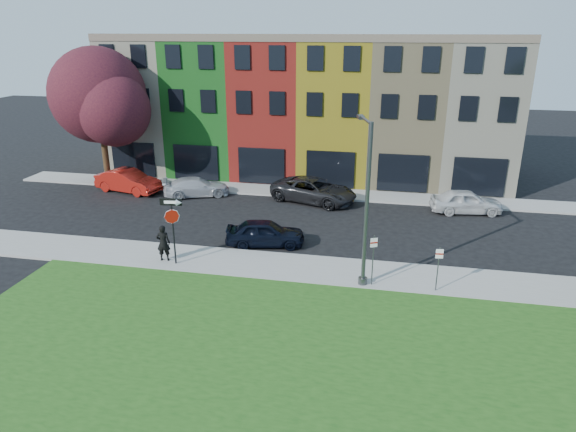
% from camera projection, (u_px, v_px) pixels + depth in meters
% --- Properties ---
extents(ground, '(120.00, 120.00, 0.00)m').
position_uv_depth(ground, '(284.00, 300.00, 21.81)').
color(ground, black).
rests_on(ground, ground).
extents(sidewalk_near, '(40.00, 3.00, 0.12)m').
position_uv_depth(sidewalk_near, '(338.00, 272.00, 24.18)').
color(sidewalk_near, gray).
rests_on(sidewalk_near, ground).
extents(sidewalk_far, '(40.00, 2.40, 0.12)m').
position_uv_depth(sidewalk_far, '(285.00, 191.00, 36.15)').
color(sidewalk_far, gray).
rests_on(sidewalk_far, ground).
extents(grass_park, '(40.00, 16.00, 0.10)m').
position_uv_depth(grass_park, '(512.00, 427.00, 14.79)').
color(grass_park, '#1E4A15').
rests_on(grass_park, ground).
extents(rowhouse_block, '(30.00, 10.12, 10.00)m').
position_uv_depth(rowhouse_block, '(307.00, 108.00, 40.05)').
color(rowhouse_block, beige).
rests_on(rowhouse_block, ground).
extents(stop_sign, '(1.05, 0.16, 3.32)m').
position_uv_depth(stop_sign, '(172.00, 218.00, 24.09)').
color(stop_sign, black).
rests_on(stop_sign, sidewalk_near).
extents(man, '(0.82, 0.67, 1.83)m').
position_uv_depth(man, '(163.00, 243.00, 24.94)').
color(man, black).
rests_on(man, sidewalk_near).
extents(sedan_near, '(3.13, 4.72, 1.41)m').
position_uv_depth(sedan_near, '(265.00, 233.00, 27.06)').
color(sedan_near, black).
rests_on(sedan_near, ground).
extents(parked_car_red, '(3.84, 5.55, 1.58)m').
position_uv_depth(parked_car_red, '(128.00, 181.00, 35.93)').
color(parked_car_red, maroon).
rests_on(parked_car_red, ground).
extents(parked_car_silver, '(5.05, 5.76, 1.29)m').
position_uv_depth(parked_car_silver, '(196.00, 187.00, 35.10)').
color(parked_car_silver, '#B3B3B8').
rests_on(parked_car_silver, ground).
extents(parked_car_dark, '(5.94, 7.21, 1.58)m').
position_uv_depth(parked_car_dark, '(314.00, 190.00, 33.87)').
color(parked_car_dark, black).
rests_on(parked_car_dark, ground).
extents(parked_car_white, '(2.95, 4.81, 1.47)m').
position_uv_depth(parked_car_white, '(466.00, 201.00, 31.85)').
color(parked_car_white, silver).
rests_on(parked_car_white, ground).
extents(street_lamp, '(0.95, 2.52, 7.23)m').
position_uv_depth(street_lamp, '(366.00, 205.00, 21.88)').
color(street_lamp, '#45484A').
rests_on(street_lamp, sidewalk_near).
extents(parking_sign_a, '(0.30, 0.16, 2.37)m').
position_uv_depth(parking_sign_a, '(373.00, 255.00, 22.34)').
color(parking_sign_a, '#45484A').
rests_on(parking_sign_a, sidewalk_near).
extents(parking_sign_b, '(0.32, 0.10, 2.04)m').
position_uv_depth(parking_sign_b, '(438.00, 264.00, 21.89)').
color(parking_sign_b, '#45484A').
rests_on(parking_sign_b, sidewalk_near).
extents(tree_purple, '(7.91, 6.92, 9.66)m').
position_uv_depth(tree_purple, '(100.00, 98.00, 35.71)').
color(tree_purple, black).
rests_on(tree_purple, sidewalk_far).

